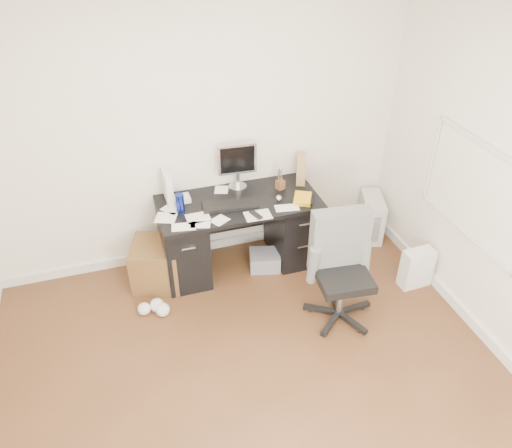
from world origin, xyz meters
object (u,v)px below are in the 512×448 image
at_px(office_chair, 344,272).
at_px(lcd_monitor, 237,166).
at_px(keyboard, 230,205).
at_px(wicker_basket, 158,264).
at_px(desk, 239,232).
at_px(pc_tower, 371,217).

bearing_deg(office_chair, lcd_monitor, 121.18).
relative_size(lcd_monitor, keyboard, 0.92).
xyz_separation_m(lcd_monitor, wicker_basket, (-0.88, -0.28, -0.76)).
height_order(desk, lcd_monitor, lcd_monitor).
bearing_deg(keyboard, wicker_basket, -176.27).
bearing_deg(wicker_basket, office_chair, -32.72).
distance_m(lcd_monitor, pc_tower, 1.62).
bearing_deg(pc_tower, desk, -159.00).
distance_m(desk, keyboard, 0.38).
bearing_deg(keyboard, pc_tower, 11.32).
bearing_deg(lcd_monitor, keyboard, -113.11).
xyz_separation_m(desk, pc_tower, (1.49, 0.07, -0.17)).
bearing_deg(desk, keyboard, -145.26).
distance_m(pc_tower, wicker_basket, 2.31).
distance_m(keyboard, office_chair, 1.19).
xyz_separation_m(keyboard, pc_tower, (1.58, 0.13, -0.53)).
distance_m(desk, pc_tower, 1.50).
bearing_deg(desk, pc_tower, 2.60).
bearing_deg(lcd_monitor, wicker_basket, -158.93).
height_order(office_chair, wicker_basket, office_chair).
height_order(lcd_monitor, office_chair, lcd_monitor).
xyz_separation_m(desk, lcd_monitor, (0.06, 0.24, 0.58)).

